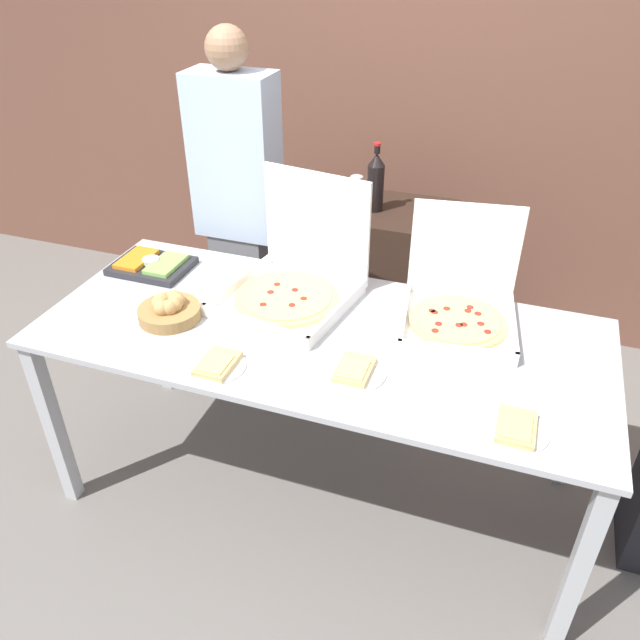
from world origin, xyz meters
The scene contains 14 objects.
ground_plane centered at (0.00, 0.00, 0.00)m, with size 16.00×16.00×0.00m, color slate.
brick_wall_behind centered at (0.00, 1.70, 1.40)m, with size 10.00×0.06×2.80m.
buffet_table centered at (0.00, 0.00, 0.78)m, with size 2.19×0.93×0.88m.
pizza_box_near_left centered at (-0.18, 0.20, 0.96)m, with size 0.57×0.58×0.49m.
pizza_box_far_right centered at (0.49, 0.25, 0.96)m, with size 0.49×0.50×0.43m.
paper_plate_front_left centered at (-0.27, -0.34, 0.89)m, with size 0.20×0.20×0.03m.
paper_plate_front_right centered at (0.20, -0.21, 0.89)m, with size 0.23×0.23×0.03m.
paper_plate_front_center centered at (0.76, -0.32, 0.89)m, with size 0.21×0.21×0.03m.
veggie_tray centered at (-0.88, 0.21, 0.90)m, with size 0.34×0.25×0.05m.
bread_basket centered at (-0.60, -0.11, 0.92)m, with size 0.25×0.25×0.10m.
sideboard_podium centered at (0.00, 0.98, 0.49)m, with size 0.70×0.49×0.99m.
soda_bottle centered at (-0.05, 0.95, 1.14)m, with size 0.08×0.08×0.34m.
soda_can_silver centered at (-0.17, 1.05, 1.05)m, with size 0.07×0.07×0.12m.
person_guest_cap centered at (-0.67, 0.70, 0.97)m, with size 0.40×0.22×1.84m.
Camera 1 is at (0.66, -1.88, 2.25)m, focal length 35.00 mm.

